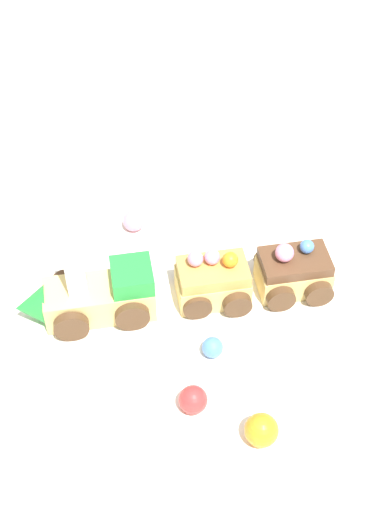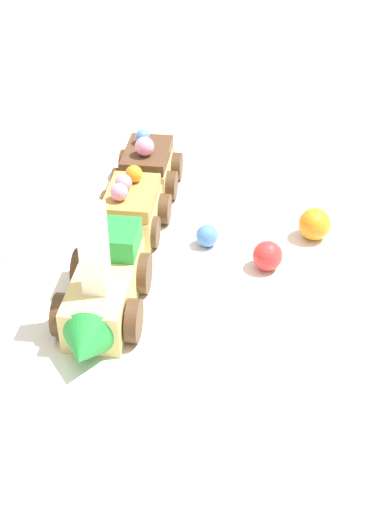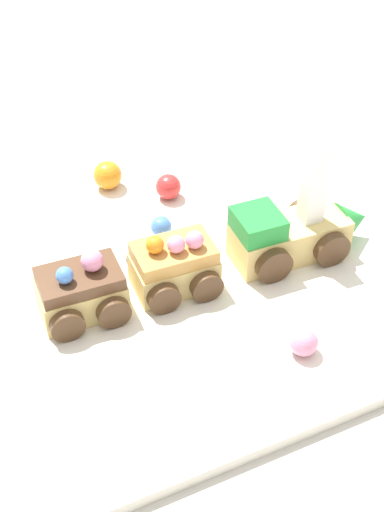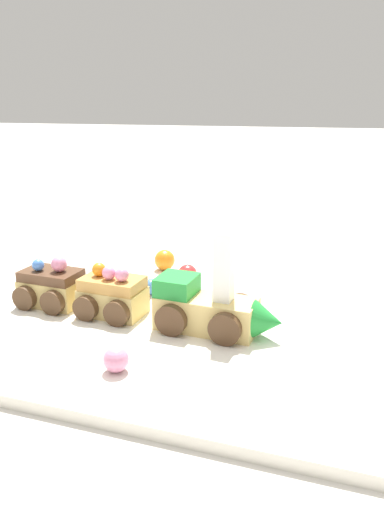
# 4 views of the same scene
# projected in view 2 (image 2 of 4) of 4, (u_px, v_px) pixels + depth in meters

# --- Properties ---
(ground_plane) EXTENTS (10.00, 10.00, 0.00)m
(ground_plane) POSITION_uv_depth(u_px,v_px,m) (152.00, 268.00, 0.64)
(ground_plane) COLOR beige
(display_board) EXTENTS (0.67, 0.41, 0.01)m
(display_board) POSITION_uv_depth(u_px,v_px,m) (151.00, 263.00, 0.64)
(display_board) COLOR white
(display_board) RESTS_ON ground_plane
(cake_train_locomotive) EXTENTS (0.14, 0.07, 0.11)m
(cake_train_locomotive) POSITION_uv_depth(u_px,v_px,m) (102.00, 291.00, 0.55)
(cake_train_locomotive) COLOR #E5C675
(cake_train_locomotive) RESTS_ON display_board
(cake_car_caramel) EXTENTS (0.07, 0.07, 0.06)m
(cake_car_caramel) POSITION_uv_depth(u_px,v_px,m) (132.00, 211.00, 0.65)
(cake_car_caramel) COLOR #E5C675
(cake_car_caramel) RESTS_ON display_board
(cake_car_chocolate) EXTENTS (0.07, 0.07, 0.06)m
(cake_car_chocolate) POSITION_uv_depth(u_px,v_px,m) (147.00, 168.00, 0.72)
(cake_car_chocolate) COLOR #E5C675
(cake_car_chocolate) RESTS_ON display_board
(gumball_orange) EXTENTS (0.03, 0.03, 0.03)m
(gumball_orange) POSITION_uv_depth(u_px,v_px,m) (315.00, 224.00, 0.65)
(gumball_orange) COLOR orange
(gumball_orange) RESTS_ON display_board
(gumball_red) EXTENTS (0.03, 0.03, 0.03)m
(gumball_red) POSITION_uv_depth(u_px,v_px,m) (268.00, 256.00, 0.61)
(gumball_red) COLOR red
(gumball_red) RESTS_ON display_board
(gumball_blue) EXTENTS (0.02, 0.02, 0.02)m
(gumball_blue) POSITION_uv_depth(u_px,v_px,m) (207.00, 236.00, 0.64)
(gumball_blue) COLOR #4C84E0
(gumball_blue) RESTS_ON display_board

